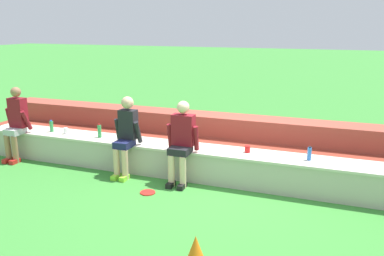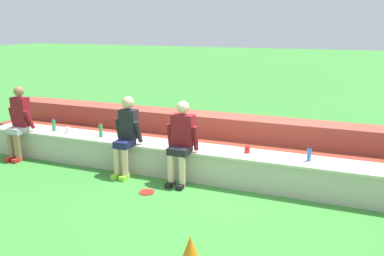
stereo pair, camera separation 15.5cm
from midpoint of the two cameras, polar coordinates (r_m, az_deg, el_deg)
ground_plane at (r=6.85m, az=4.30°, el=-8.29°), size 80.00×80.00×0.00m
stone_seating_wall at (r=7.01m, az=5.09°, el=-5.22°), size 9.88×0.64×0.55m
brick_bleachers at (r=8.03m, az=7.48°, el=-2.23°), size 11.15×1.21×0.85m
person_far_left at (r=8.71m, az=-22.72°, el=0.91°), size 0.51×0.52×1.45m
person_left_of_center at (r=7.24m, az=-8.63°, el=-0.80°), size 0.48×0.57×1.41m
person_center at (r=6.77m, az=-0.89°, el=-1.69°), size 0.55×0.54×1.41m
water_bottle_near_right at (r=8.59m, az=-18.38°, el=0.34°), size 0.07×0.07×0.23m
water_bottle_near_left at (r=7.89m, az=-12.17°, el=-0.35°), size 0.07×0.07×0.26m
water_bottle_mid_left at (r=6.65m, az=16.79°, el=-3.59°), size 0.06×0.06×0.23m
plastic_cup_middle at (r=6.85m, az=8.41°, el=-3.00°), size 0.09×0.09×0.12m
plastic_cup_left_end at (r=8.35m, az=-16.58°, el=-0.28°), size 0.08×0.08×0.12m
frisbee at (r=6.65m, az=-5.71°, el=-8.96°), size 0.24×0.24×0.02m
sports_cone at (r=4.83m, az=0.73°, el=-16.54°), size 0.21×0.21×0.31m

